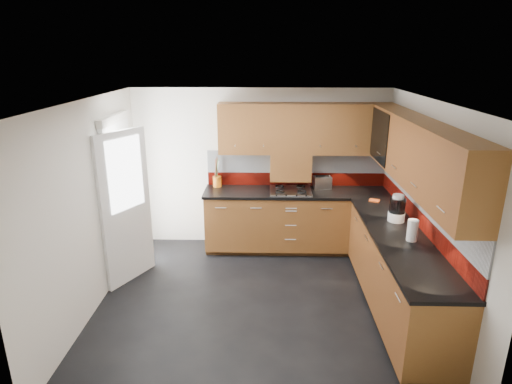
{
  "coord_description": "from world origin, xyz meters",
  "views": [
    {
      "loc": [
        0.1,
        -4.49,
        2.88
      ],
      "look_at": [
        -0.03,
        0.65,
        1.2
      ],
      "focal_mm": 30.0,
      "sensor_mm": 36.0,
      "label": 1
    }
  ],
  "objects_px": {
    "utensil_pot": "(217,180)",
    "food_processor": "(397,209)",
    "toaster": "(322,182)",
    "gas_hob": "(291,191)"
  },
  "relations": [
    {
      "from": "toaster",
      "to": "food_processor",
      "type": "relative_size",
      "value": 0.83
    },
    {
      "from": "utensil_pot",
      "to": "food_processor",
      "type": "height_order",
      "value": "utensil_pot"
    },
    {
      "from": "toaster",
      "to": "food_processor",
      "type": "xyz_separation_m",
      "value": [
        0.74,
        -1.29,
        0.06
      ]
    },
    {
      "from": "utensil_pot",
      "to": "toaster",
      "type": "relative_size",
      "value": 1.67
    },
    {
      "from": "food_processor",
      "to": "utensil_pot",
      "type": "bearing_deg",
      "value": 150.05
    },
    {
      "from": "utensil_pot",
      "to": "food_processor",
      "type": "distance_m",
      "value": 2.68
    },
    {
      "from": "gas_hob",
      "to": "food_processor",
      "type": "distance_m",
      "value": 1.66
    },
    {
      "from": "gas_hob",
      "to": "food_processor",
      "type": "height_order",
      "value": "food_processor"
    },
    {
      "from": "utensil_pot",
      "to": "toaster",
      "type": "bearing_deg",
      "value": -1.47
    },
    {
      "from": "gas_hob",
      "to": "toaster",
      "type": "height_order",
      "value": "toaster"
    }
  ]
}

